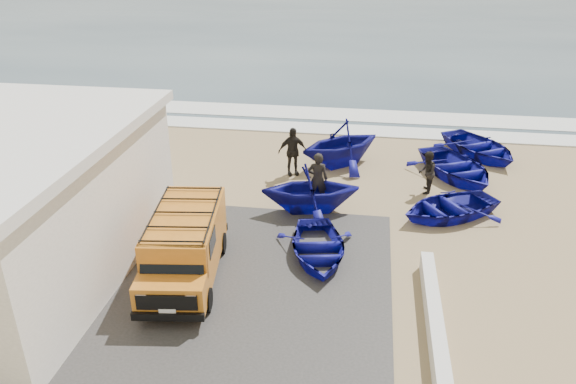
{
  "coord_description": "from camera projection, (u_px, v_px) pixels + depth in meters",
  "views": [
    {
      "loc": [
        3.08,
        -14.42,
        9.11
      ],
      "look_at": [
        0.6,
        2.06,
        1.2
      ],
      "focal_mm": 35.0,
      "sensor_mm": 36.0,
      "label": 1
    }
  ],
  "objects": [
    {
      "name": "parapet",
      "position": [
        435.0,
        325.0,
        13.73
      ],
      "size": [
        0.35,
        6.0,
        0.55
      ],
      "primitive_type": "cube",
      "color": "silver",
      "rests_on": "ground"
    },
    {
      "name": "ground",
      "position": [
        259.0,
        254.0,
        17.2
      ],
      "size": [
        160.0,
        160.0,
        0.0
      ],
      "primitive_type": "plane",
      "color": "tan"
    },
    {
      "name": "boat_near_right",
      "position": [
        449.0,
        207.0,
        19.3
      ],
      "size": [
        4.45,
        4.12,
        0.75
      ],
      "primitive_type": "imported",
      "rotation": [
        0.0,
        0.0,
        -1.01
      ],
      "color": "#12138F",
      "rests_on": "ground"
    },
    {
      "name": "boat_mid_left",
      "position": [
        311.0,
        189.0,
        19.4
      ],
      "size": [
        3.96,
        3.61,
        1.79
      ],
      "primitive_type": "imported",
      "rotation": [
        0.0,
        0.0,
        1.79
      ],
      "color": "#12138F",
      "rests_on": "ground"
    },
    {
      "name": "surf_line",
      "position": [
        306.0,
        128.0,
        27.91
      ],
      "size": [
        180.0,
        1.6,
        0.06
      ],
      "primitive_type": "cube",
      "color": "white",
      "rests_on": "ground"
    },
    {
      "name": "van",
      "position": [
        185.0,
        244.0,
        15.7
      ],
      "size": [
        2.35,
        4.78,
        1.97
      ],
      "rotation": [
        0.0,
        0.0,
        0.12
      ],
      "color": "orange",
      "rests_on": "ground"
    },
    {
      "name": "boat_far_right",
      "position": [
        479.0,
        147.0,
        24.42
      ],
      "size": [
        4.58,
        4.97,
        0.84
      ],
      "primitive_type": "imported",
      "rotation": [
        0.0,
        0.0,
        0.55
      ],
      "color": "#12138F",
      "rests_on": "ground"
    },
    {
      "name": "fisherman_back",
      "position": [
        292.0,
        151.0,
        22.35
      ],
      "size": [
        1.26,
        0.9,
        1.98
      ],
      "primitive_type": "imported",
      "rotation": [
        0.0,
        0.0,
        0.4
      ],
      "color": "black",
      "rests_on": "ground"
    },
    {
      "name": "boat_far_left",
      "position": [
        341.0,
        143.0,
        23.25
      ],
      "size": [
        4.92,
        4.86,
        1.96
      ],
      "primitive_type": "imported",
      "rotation": [
        0.0,
        0.0,
        -0.87
      ],
      "color": "#12138F",
      "rests_on": "ground"
    },
    {
      "name": "fisherman_front",
      "position": [
        318.0,
        179.0,
        19.89
      ],
      "size": [
        0.75,
        0.52,
        1.99
      ],
      "primitive_type": "imported",
      "rotation": [
        0.0,
        0.0,
        3.2
      ],
      "color": "black",
      "rests_on": "ground"
    },
    {
      "name": "fisherman_middle",
      "position": [
        427.0,
        172.0,
        20.88
      ],
      "size": [
        0.73,
        0.88,
        1.63
      ],
      "primitive_type": "imported",
      "rotation": [
        0.0,
        0.0,
        -1.73
      ],
      "color": "black",
      "rests_on": "ground"
    },
    {
      "name": "slab",
      "position": [
        175.0,
        285.0,
        15.67
      ],
      "size": [
        12.0,
        10.0,
        0.05
      ],
      "primitive_type": "cube",
      "color": "#3F3D3A",
      "rests_on": "ground"
    },
    {
      "name": "boat_mid_right",
      "position": [
        456.0,
        167.0,
        22.35
      ],
      "size": [
        4.48,
        5.02,
        0.86
      ],
      "primitive_type": "imported",
      "rotation": [
        0.0,
        0.0,
        0.45
      ],
      "color": "#12138F",
      "rests_on": "ground"
    },
    {
      "name": "ocean",
      "position": [
        350.0,
        10.0,
        67.22
      ],
      "size": [
        180.0,
        88.0,
        0.01
      ],
      "primitive_type": "cube",
      "color": "#385166",
      "rests_on": "ground"
    },
    {
      "name": "surf_wash",
      "position": [
        312.0,
        113.0,
        30.14
      ],
      "size": [
        180.0,
        2.2,
        0.04
      ],
      "primitive_type": "cube",
      "color": "white",
      "rests_on": "ground"
    },
    {
      "name": "boat_near_left",
      "position": [
        318.0,
        247.0,
        16.9
      ],
      "size": [
        3.05,
        3.82,
        0.71
      ],
      "primitive_type": "imported",
      "rotation": [
        0.0,
        0.0,
        0.19
      ],
      "color": "#12138F",
      "rests_on": "ground"
    }
  ]
}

